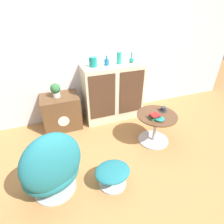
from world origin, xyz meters
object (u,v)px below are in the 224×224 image
at_px(tv_console, 62,112).
at_px(vase_inner_left, 107,62).
at_px(vase_leftmost, 93,62).
at_px(potted_plant, 56,90).
at_px(ottoman, 113,173).
at_px(bowl, 159,119).
at_px(vase_inner_right, 119,58).
at_px(teacup, 163,109).
at_px(vase_rightmost, 131,60).
at_px(egg_chair, 52,168).
at_px(coffee_table, 155,126).
at_px(book_stack, 155,116).
at_px(sideboard, 113,92).

bearing_deg(tv_console, vase_inner_left, 0.59).
bearing_deg(vase_leftmost, potted_plant, -179.26).
relative_size(ottoman, vase_inner_left, 2.66).
height_order(vase_leftmost, bowl, vase_leftmost).
height_order(vase_inner_left, vase_inner_right, vase_inner_right).
bearing_deg(teacup, vase_rightmost, 99.69).
relative_size(ottoman, vase_inner_right, 2.15).
relative_size(vase_leftmost, teacup, 1.20).
height_order(egg_chair, vase_leftmost, vase_leftmost).
bearing_deg(coffee_table, potted_plant, 145.17).
distance_m(coffee_table, teacup, 0.28).
distance_m(tv_console, teacup, 1.67).
distance_m(tv_console, book_stack, 1.56).
bearing_deg(book_stack, vase_inner_left, 109.82).
xyz_separation_m(ottoman, teacup, (1.03, 0.57, 0.33)).
bearing_deg(teacup, coffee_table, -155.32).
relative_size(ottoman, book_stack, 2.96).
bearing_deg(sideboard, ottoman, -110.78).
relative_size(tv_console, vase_rightmost, 3.48).
xyz_separation_m(vase_leftmost, book_stack, (0.59, -0.99, -0.56)).
relative_size(sideboard, coffee_table, 1.79).
xyz_separation_m(sideboard, teacup, (0.49, -0.85, 0.01)).
bearing_deg(potted_plant, egg_chair, -98.94).
xyz_separation_m(sideboard, coffee_table, (0.34, -0.92, -0.22)).
bearing_deg(vase_inner_left, tv_console, -179.41).
distance_m(teacup, bowl, 0.27).
bearing_deg(book_stack, vase_leftmost, 120.59).
bearing_deg(book_stack, potted_plant, 141.17).
height_order(vase_inner_left, book_stack, vase_inner_left).
distance_m(sideboard, vase_inner_right, 0.61).
relative_size(egg_chair, bowl, 5.88).
height_order(tv_console, vase_rightmost, vase_rightmost).
distance_m(coffee_table, potted_plant, 1.65).
height_order(egg_chair, teacup, egg_chair).
xyz_separation_m(ottoman, book_stack, (0.80, 0.44, 0.34)).
height_order(egg_chair, potted_plant, egg_chair).
bearing_deg(tv_console, vase_inner_right, 0.47).
bearing_deg(vase_rightmost, vase_leftmost, -180.00).
height_order(coffee_table, vase_inner_left, vase_inner_left).
bearing_deg(egg_chair, vase_leftmost, 57.22).
bearing_deg(teacup, vase_inner_left, 124.83).
relative_size(egg_chair, ottoman, 2.03).
distance_m(vase_leftmost, bowl, 1.35).
relative_size(sideboard, potted_plant, 4.69).
bearing_deg(book_stack, vase_inner_right, 97.92).
relative_size(egg_chair, vase_rightmost, 4.82).
relative_size(vase_rightmost, potted_plant, 0.78).
relative_size(vase_inner_right, vase_rightmost, 1.10).
xyz_separation_m(tv_console, vase_leftmost, (0.60, 0.01, 0.79)).
relative_size(vase_leftmost, vase_inner_right, 0.79).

